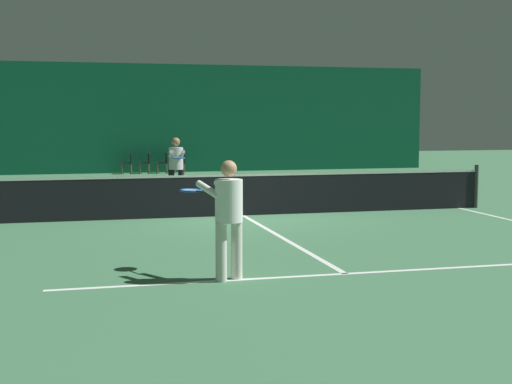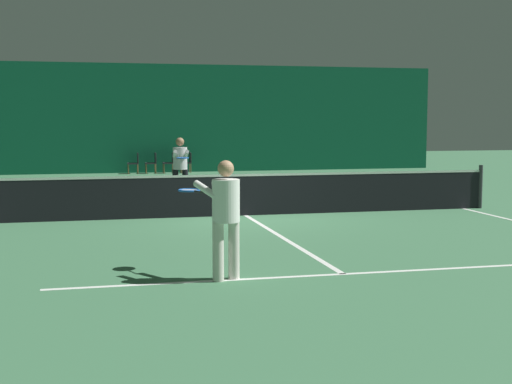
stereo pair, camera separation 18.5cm
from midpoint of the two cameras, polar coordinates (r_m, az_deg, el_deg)
name	(u,v)px [view 1 (the left image)]	position (r m, az deg, el deg)	size (l,w,h in m)	color
ground_plane	(243,215)	(16.30, -1.37, -1.89)	(60.00, 60.00, 0.00)	#3D704C
backdrop_curtain	(166,118)	(29.96, -7.36, 5.86)	(23.00, 0.12, 4.48)	#0F5138
court_line_baseline_far	(174,176)	(27.97, -6.78, 1.29)	(11.00, 0.10, 0.00)	white
court_line_service_far	(197,189)	(22.54, -4.98, 0.23)	(8.25, 0.10, 0.00)	white
court_line_service_near	(345,274)	(10.25, 6.65, -6.51)	(8.25, 0.10, 0.00)	white
court_line_sideline_right	(459,208)	(18.31, 15.67, -1.25)	(0.10, 23.80, 0.00)	white
court_line_centre	(243,215)	(16.30, -1.37, -1.88)	(0.10, 12.80, 0.00)	white
tennis_net	(243,193)	(16.24, -1.37, -0.10)	(12.00, 0.10, 1.07)	black
player_near	(227,210)	(9.68, -2.88, -1.48)	(0.83, 1.37, 1.64)	beige
player_far	(176,164)	(19.50, -6.68, 2.26)	(0.46, 1.38, 1.70)	black
courtside_chair_0	(128,162)	(29.31, -10.36, 2.39)	(0.44, 0.44, 0.84)	brown
courtside_chair_1	(146,162)	(29.36, -8.97, 2.42)	(0.44, 0.44, 0.84)	brown
courtside_chair_2	(164,161)	(29.44, -7.58, 2.45)	(0.44, 0.44, 0.84)	brown
courtside_chair_3	(181,161)	(29.53, -6.20, 2.47)	(0.44, 0.44, 0.84)	brown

